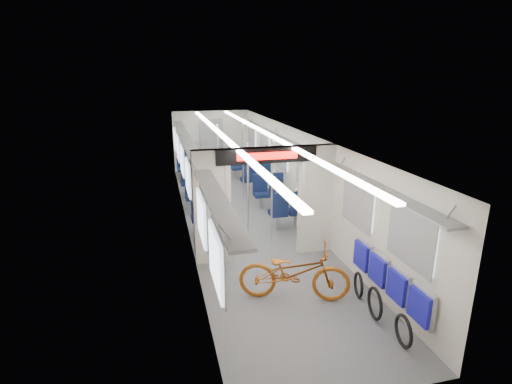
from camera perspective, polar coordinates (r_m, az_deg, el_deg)
carriage at (r=9.60m, az=-1.37°, el=3.53°), size 12.00×12.02×2.31m
bicycle at (r=6.81m, az=5.48°, el=-11.36°), size 1.97×1.23×0.98m
flip_bench at (r=6.76m, az=18.40°, el=-11.58°), size 0.12×2.13×0.54m
bike_hoop_a at (r=6.24m, az=20.29°, el=-18.30°), size 0.10×0.48×0.48m
bike_hoop_b at (r=6.68m, az=16.59°, el=-15.19°), size 0.12×0.52×0.52m
bike_hoop_c at (r=7.20m, az=14.41°, el=-12.89°), size 0.14×0.44×0.44m
seat_bay_near_left at (r=10.28m, az=-7.16°, el=-1.23°), size 0.91×2.09×1.11m
seat_bay_near_right at (r=10.50m, az=3.13°, el=-0.84°), size 0.89×1.97×1.07m
seat_bay_far_left at (r=13.47m, az=-8.92°, el=3.13°), size 0.96×2.33×1.18m
seat_bay_far_right at (r=13.60m, az=-0.98°, el=3.34°), size 0.92×2.12×1.11m
stanchion_near_left at (r=8.56m, az=-1.14°, el=-0.55°), size 0.04×0.04×2.30m
stanchion_near_right at (r=8.81m, az=2.27°, el=-0.05°), size 0.04×0.04×2.30m
stanchion_far_left at (r=11.48m, az=-5.38°, el=3.85°), size 0.05×0.05×2.30m
stanchion_far_right at (r=11.80m, az=-1.84°, el=4.26°), size 0.05×0.05×2.30m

